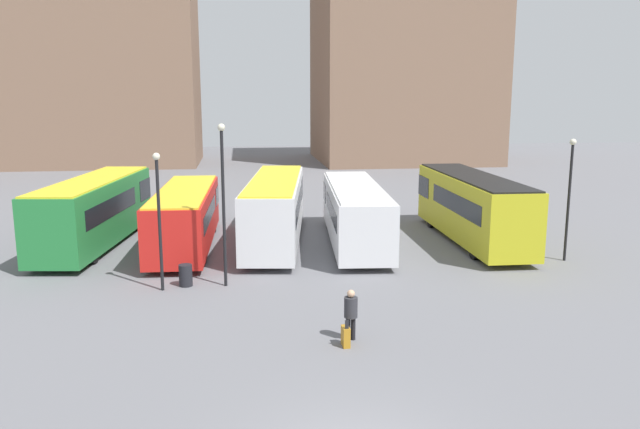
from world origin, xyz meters
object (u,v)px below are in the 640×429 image
traveler (351,310)px  lamp_post_2 (223,193)px  bus_1 (186,215)px  suitcase (346,336)px  bus_0 (95,209)px  lamp_post_1 (569,190)px  trash_bin (186,275)px  bus_4 (471,205)px  bus_2 (275,208)px  bus_3 (355,211)px  lamp_post_0 (159,210)px

traveler → lamp_post_2: lamp_post_2 is taller
bus_1 → suitcase: size_ratio=12.34×
bus_0 → lamp_post_1: lamp_post_1 is taller
lamp_post_2 → trash_bin: lamp_post_2 is taller
bus_4 → bus_2: bearing=85.6°
suitcase → lamp_post_1: 14.39m
bus_2 → trash_bin: (-3.89, -6.91, -1.35)m
bus_0 → lamp_post_2: size_ratio=1.81×
bus_4 → lamp_post_1: 5.28m
bus_3 → trash_bin: (-7.79, -6.22, -1.19)m
bus_0 → trash_bin: bearing=-139.5°
suitcase → lamp_post_1: size_ratio=0.16×
bus_2 → bus_4: bus_4 is taller
lamp_post_1 → traveler: bearing=-144.7°
lamp_post_0 → lamp_post_2: size_ratio=0.84×
traveler → bus_0: bearing=34.6°
bus_2 → bus_3: 3.97m
trash_bin → bus_0: bearing=123.3°
bus_1 → trash_bin: bus_1 is taller
traveler → lamp_post_0: (-6.23, 5.73, 2.17)m
lamp_post_0 → bus_4: bearing=23.8°
trash_bin → bus_4: bearing=23.5°
bus_1 → traveler: (5.89, -12.68, -0.62)m
bus_2 → bus_4: (9.82, -0.94, 0.05)m
lamp_post_1 → bus_1: bearing=164.3°
bus_4 → traveler: bearing=146.7°
traveler → trash_bin: (-5.40, 6.16, -0.51)m
bus_0 → bus_1: 4.53m
bus_1 → traveler: size_ratio=6.77×
lamp_post_0 → trash_bin: bearing=27.7°
bus_2 → bus_0: bearing=93.6°
bus_0 → lamp_post_2: 10.18m
bus_1 → bus_2: bearing=-83.1°
bus_2 → trash_bin: 8.04m
bus_2 → lamp_post_1: (12.63, -5.19, 1.44)m
lamp_post_2 → bus_4: bearing=26.8°
bus_2 → lamp_post_0: (-4.72, -7.35, 1.33)m
bus_3 → lamp_post_1: size_ratio=2.09×
bus_0 → lamp_post_2: (6.45, -7.65, 1.85)m
bus_1 → lamp_post_1: bearing=-104.0°
bus_3 → lamp_post_2: (-6.26, -6.39, 2.03)m
bus_0 → traveler: bearing=-135.7°
bus_3 → lamp_post_0: (-8.63, -6.65, 1.49)m
bus_1 → bus_4: bearing=-90.4°
lamp_post_1 → trash_bin: size_ratio=6.40×
lamp_post_0 → bus_0: bearing=117.3°
traveler → lamp_post_1: size_ratio=0.29×
bus_3 → lamp_post_0: 10.99m
traveler → bus_4: bearing=-36.9°
bus_1 → lamp_post_2: bearing=-161.4°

